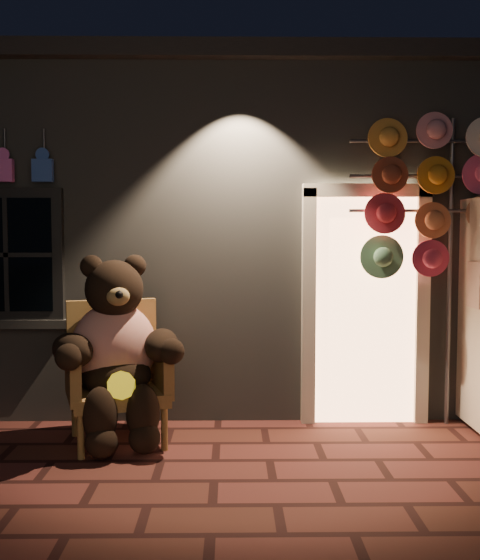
{
  "coord_description": "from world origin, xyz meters",
  "views": [
    {
      "loc": [
        0.12,
        -4.5,
        1.73
      ],
      "look_at": [
        0.2,
        1.0,
        1.35
      ],
      "focal_mm": 42.0,
      "sensor_mm": 36.0,
      "label": 1
    }
  ],
  "objects": [
    {
      "name": "ground",
      "position": [
        0.0,
        0.0,
        0.0
      ],
      "size": [
        60.0,
        60.0,
        0.0
      ],
      "primitive_type": "plane",
      "color": "#552420",
      "rests_on": "ground"
    },
    {
      "name": "shop_building",
      "position": [
        0.0,
        3.99,
        1.74
      ],
      "size": [
        7.3,
        5.95,
        3.51
      ],
      "color": "slate",
      "rests_on": "ground"
    },
    {
      "name": "wicker_armchair",
      "position": [
        -0.85,
        0.95,
        0.58
      ],
      "size": [
        0.97,
        0.92,
        1.17
      ],
      "rotation": [
        0.0,
        0.0,
        0.31
      ],
      "color": "#9F793D",
      "rests_on": "ground"
    },
    {
      "name": "teddy_bear",
      "position": [
        -0.82,
        0.8,
        0.79
      ],
      "size": [
        1.07,
        0.98,
        1.54
      ],
      "rotation": [
        0.0,
        0.0,
        0.31
      ],
      "color": "red",
      "rests_on": "ground"
    },
    {
      "name": "hat_rack",
      "position": [
        2.05,
        1.28,
        2.13
      ],
      "size": [
        1.72,
        0.22,
        2.79
      ],
      "color": "#59595E",
      "rests_on": "ground"
    }
  ]
}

